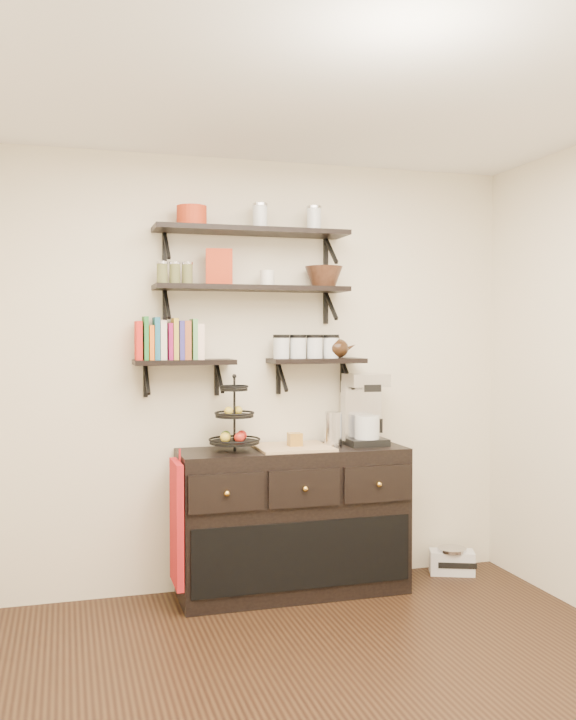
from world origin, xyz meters
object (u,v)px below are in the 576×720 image
(coffee_maker, at_px, (364,411))
(radio, at_px, (452,561))
(fruit_stand, at_px, (235,426))
(sideboard, at_px, (293,521))

(coffee_maker, bearing_deg, radio, 2.96)
(fruit_stand, relative_size, coffee_maker, 0.98)
(sideboard, xyz_separation_m, fruit_stand, (-0.36, 0.00, 0.60))
(fruit_stand, relative_size, radio, 1.37)
(sideboard, relative_size, coffee_maker, 3.09)
(sideboard, relative_size, fruit_stand, 3.17)
(sideboard, bearing_deg, radio, 3.07)
(coffee_maker, bearing_deg, sideboard, -176.01)
(sideboard, bearing_deg, fruit_stand, 179.55)
(fruit_stand, distance_m, radio, 1.78)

